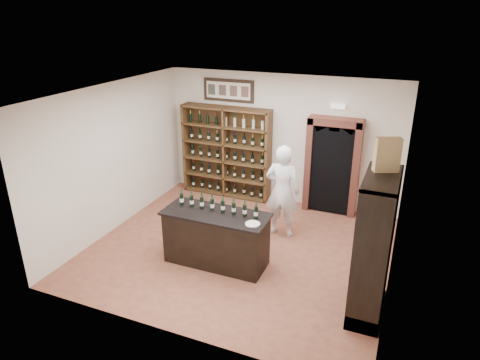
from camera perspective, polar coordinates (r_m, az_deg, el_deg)
name	(u,v)px	position (r m, az deg, el deg)	size (l,w,h in m)	color
floor	(239,248)	(8.38, -0.07, -9.11)	(5.50, 5.50, 0.00)	#9B5C3E
ceiling	(239,93)	(7.30, -0.09, 11.52)	(5.50, 5.50, 0.00)	white
wall_back	(281,140)	(9.94, 5.48, 5.37)	(5.50, 0.04, 3.00)	silver
wall_left	(115,157)	(9.06, -16.37, 2.90)	(0.04, 5.00, 3.00)	silver
wall_right	(400,201)	(7.20, 20.59, -2.61)	(0.04, 5.00, 3.00)	silver
wine_shelf	(227,152)	(10.35, -1.77, 3.81)	(2.20, 0.38, 2.20)	#54341C
framed_picture	(228,90)	(10.11, -1.55, 11.86)	(1.25, 0.04, 0.52)	black
arched_doorway	(332,164)	(9.62, 12.22, 2.12)	(1.17, 0.35, 2.17)	black
emergency_light	(338,106)	(9.37, 12.95, 9.57)	(0.30, 0.10, 0.10)	white
tasting_counter	(216,238)	(7.73, -3.18, -7.78)	(1.88, 0.78, 1.00)	black
counter_bottle_0	(182,199)	(7.82, -7.80, -2.54)	(0.07, 0.07, 0.30)	black
counter_bottle_1	(192,201)	(7.72, -6.47, -2.79)	(0.07, 0.07, 0.30)	black
counter_bottle_2	(202,203)	(7.63, -5.11, -3.04)	(0.07, 0.07, 0.30)	black
counter_bottle_3	(212,205)	(7.55, -3.72, -3.30)	(0.07, 0.07, 0.30)	black
counter_bottle_4	(223,207)	(7.47, -2.30, -3.56)	(0.07, 0.07, 0.30)	black
counter_bottle_5	(234,209)	(7.39, -0.85, -3.83)	(0.07, 0.07, 0.30)	black
counter_bottle_6	(245,211)	(7.32, 0.64, -4.10)	(0.07, 0.07, 0.30)	black
counter_bottle_7	(256,213)	(7.25, 2.15, -4.37)	(0.07, 0.07, 0.30)	black
side_cabinet	(374,268)	(6.75, 17.37, -11.09)	(0.48, 1.20, 2.20)	black
shopkeeper	(282,191)	(8.50, 5.68, -1.50)	(0.70, 0.46, 1.91)	white
plate	(253,224)	(7.09, 1.70, -5.89)	(0.25, 0.25, 0.02)	silver
wine_crate	(387,155)	(6.24, 19.04, 3.19)	(0.34, 0.14, 0.48)	tan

